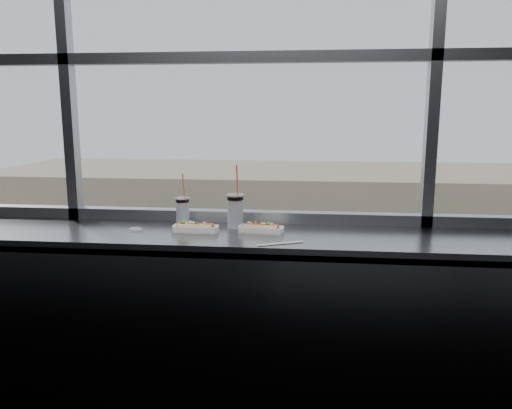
# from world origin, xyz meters

# --- Properties ---
(wall_back_lower) EXTENTS (6.00, 0.00, 6.00)m
(wall_back_lower) POSITION_xyz_m (0.00, 1.50, 0.55)
(wall_back_lower) COLOR black
(wall_back_lower) RESTS_ON ground
(counter) EXTENTS (6.00, 0.55, 0.06)m
(counter) POSITION_xyz_m (0.00, 1.23, 1.07)
(counter) COLOR gray
(counter) RESTS_ON ground
(counter_fascia) EXTENTS (6.00, 0.04, 1.04)m
(counter_fascia) POSITION_xyz_m (0.00, 0.97, 0.55)
(counter_fascia) COLOR gray
(counter_fascia) RESTS_ON ground
(hotdog_tray_left) EXTENTS (0.23, 0.08, 0.06)m
(hotdog_tray_left) POSITION_xyz_m (-0.22, 1.21, 1.12)
(hotdog_tray_left) COLOR white
(hotdog_tray_left) RESTS_ON counter
(hotdog_tray_right) EXTENTS (0.23, 0.10, 0.06)m
(hotdog_tray_right) POSITION_xyz_m (0.12, 1.24, 1.12)
(hotdog_tray_right) COLOR white
(hotdog_tray_right) RESTS_ON counter
(soda_cup_left) EXTENTS (0.08, 0.08, 0.29)m
(soda_cup_left) POSITION_xyz_m (-0.32, 1.38, 1.18)
(soda_cup_left) COLOR white
(soda_cup_left) RESTS_ON counter
(soda_cup_right) EXTENTS (0.09, 0.09, 0.34)m
(soda_cup_right) POSITION_xyz_m (-0.03, 1.34, 1.20)
(soda_cup_right) COLOR white
(soda_cup_right) RESTS_ON counter
(loose_straw) EXTENTS (0.21, 0.10, 0.01)m
(loose_straw) POSITION_xyz_m (0.24, 1.02, 1.10)
(loose_straw) COLOR white
(loose_straw) RESTS_ON counter
(wrapper) EXTENTS (0.08, 0.06, 0.02)m
(wrapper) POSITION_xyz_m (-0.54, 1.21, 1.11)
(wrapper) COLOR silver
(wrapper) RESTS_ON counter
(plaza_ground) EXTENTS (120.00, 120.00, 0.00)m
(plaza_ground) POSITION_xyz_m (0.00, 45.00, -11.00)
(plaza_ground) COLOR #A29F9C
(plaza_ground) RESTS_ON ground
(street_asphalt) EXTENTS (80.00, 10.00, 0.06)m
(street_asphalt) POSITION_xyz_m (0.00, 21.50, -10.97)
(street_asphalt) COLOR black
(street_asphalt) RESTS_ON plaza_ground
(far_sidewalk) EXTENTS (80.00, 6.00, 0.04)m
(far_sidewalk) POSITION_xyz_m (0.00, 29.50, -10.98)
(far_sidewalk) COLOR #A29F9C
(far_sidewalk) RESTS_ON plaza_ground
(far_building) EXTENTS (50.00, 14.00, 8.00)m
(far_building) POSITION_xyz_m (0.00, 39.50, -7.00)
(far_building) COLOR gray
(far_building) RESTS_ON plaza_ground
(car_near_c) EXTENTS (3.59, 7.07, 2.26)m
(car_near_c) POSITION_xyz_m (0.53, 17.50, -9.81)
(car_near_c) COLOR #5B0005
(car_near_c) RESTS_ON street_asphalt
(car_near_b) EXTENTS (3.37, 6.75, 2.17)m
(car_near_b) POSITION_xyz_m (-5.22, 17.50, -9.86)
(car_near_b) COLOR black
(car_near_b) RESTS_ON street_asphalt
(car_near_d) EXTENTS (3.16, 7.08, 2.32)m
(car_near_d) POSITION_xyz_m (7.38, 17.50, -9.78)
(car_near_d) COLOR white
(car_near_d) RESTS_ON street_asphalt
(car_far_a) EXTENTS (3.00, 5.90, 1.89)m
(car_far_a) POSITION_xyz_m (-10.20, 25.50, -10.00)
(car_far_a) COLOR black
(car_far_a) RESTS_ON street_asphalt
(pedestrian_c) EXTENTS (1.03, 0.77, 2.31)m
(pedestrian_c) POSITION_xyz_m (6.68, 30.14, -9.81)
(pedestrian_c) COLOR #66605B
(pedestrian_c) RESTS_ON far_sidewalk
(pedestrian_b) EXTENTS (0.70, 0.93, 2.10)m
(pedestrian_b) POSITION_xyz_m (-0.76, 30.32, -9.91)
(pedestrian_b) COLOR #66605B
(pedestrian_b) RESTS_ON far_sidewalk
(pedestrian_d) EXTENTS (0.93, 0.70, 2.09)m
(pedestrian_d) POSITION_xyz_m (9.53, 30.00, -9.92)
(pedestrian_d) COLOR #66605B
(pedestrian_d) RESTS_ON far_sidewalk
(tree_left) EXTENTS (3.56, 3.56, 5.57)m
(tree_left) POSITION_xyz_m (-9.00, 29.50, -7.22)
(tree_left) COLOR #47382B
(tree_left) RESTS_ON far_sidewalk
(tree_center) EXTENTS (3.30, 3.30, 5.15)m
(tree_center) POSITION_xyz_m (1.06, 29.50, -7.51)
(tree_center) COLOR #47382B
(tree_center) RESTS_ON far_sidewalk
(tree_right) EXTENTS (3.55, 3.55, 5.55)m
(tree_right) POSITION_xyz_m (10.05, 29.50, -7.24)
(tree_right) COLOR #47382B
(tree_right) RESTS_ON far_sidewalk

